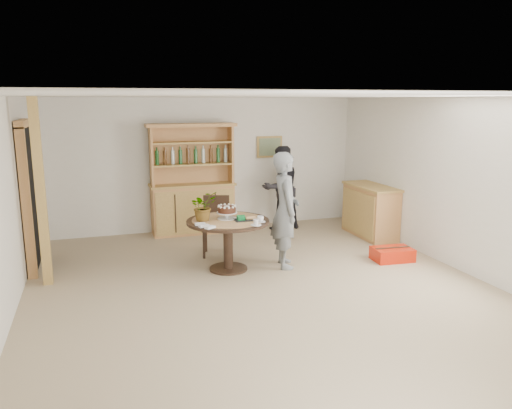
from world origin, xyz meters
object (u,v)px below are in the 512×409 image
object	(u,v)px
hutch	(192,197)
dining_table	(228,230)
adult_person	(281,188)
dining_chair	(216,222)
sideboard	(370,211)
teen_boy	(285,210)
red_suitcase	(392,254)

from	to	relation	value
hutch	dining_table	bearing A→B (deg)	-87.95
hutch	adult_person	distance (m)	1.68
dining_table	dining_chair	size ratio (longest dim) A/B	1.27
dining_table	adult_person	xyz separation A→B (m)	(1.58, 2.00, 0.20)
sideboard	dining_chair	size ratio (longest dim) A/B	1.33
hutch	adult_person	size ratio (longest dim) A/B	1.27
sideboard	teen_boy	bearing A→B (deg)	-152.38
teen_boy	red_suitcase	xyz separation A→B (m)	(1.69, -0.28, -0.76)
red_suitcase	sideboard	bearing A→B (deg)	77.89
hutch	red_suitcase	bearing A→B (deg)	-45.06
dining_chair	adult_person	distance (m)	1.97
hutch	sideboard	xyz separation A→B (m)	(3.04, -1.24, -0.22)
hutch	dining_table	xyz separation A→B (m)	(0.08, -2.25, -0.08)
dining_table	dining_chair	world-z (taller)	dining_chair
teen_boy	sideboard	bearing A→B (deg)	-51.66
sideboard	adult_person	xyz separation A→B (m)	(-1.38, 1.00, 0.33)
hutch	sideboard	size ratio (longest dim) A/B	1.62
dining_chair	adult_person	xyz separation A→B (m)	(1.56, 1.18, 0.27)
red_suitcase	adult_person	bearing A→B (deg)	116.70
hutch	dining_table	world-z (taller)	hutch
dining_table	adult_person	distance (m)	2.56
dining_chair	teen_boy	bearing A→B (deg)	-30.77
teen_boy	dining_table	bearing A→B (deg)	94.01
sideboard	teen_boy	xyz separation A→B (m)	(-2.11, -1.10, 0.39)
sideboard	dining_table	size ratio (longest dim) A/B	1.05
adult_person	teen_boy	bearing A→B (deg)	57.36
dining_table	red_suitcase	world-z (taller)	dining_table
sideboard	adult_person	size ratio (longest dim) A/B	0.78
dining_table	teen_boy	distance (m)	0.89
dining_chair	red_suitcase	xyz separation A→B (m)	(2.51, -1.21, -0.43)
sideboard	dining_table	world-z (taller)	sideboard
dining_table	teen_boy	bearing A→B (deg)	-6.71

